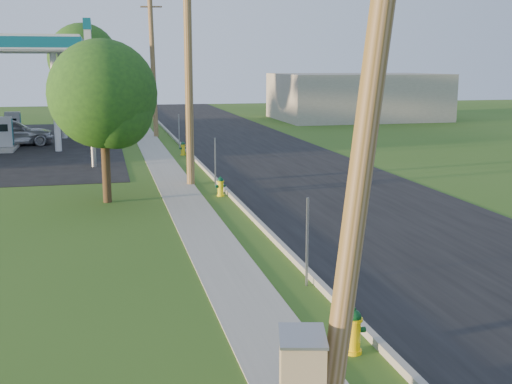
# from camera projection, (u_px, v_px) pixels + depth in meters

# --- Properties ---
(ground_plane) EXTENTS (140.00, 140.00, 0.00)m
(ground_plane) POSITION_uv_depth(u_px,v_px,m) (372.00, 374.00, 10.19)
(ground_plane) COLOR #2E5418
(ground_plane) RESTS_ON ground
(road) EXTENTS (8.00, 120.00, 0.02)m
(road) POSITION_uv_depth(u_px,v_px,m) (377.00, 216.00, 20.75)
(road) COLOR black
(road) RESTS_ON ground
(curb) EXTENTS (0.15, 120.00, 0.15)m
(curb) POSITION_uv_depth(u_px,v_px,m) (257.00, 221.00, 19.83)
(curb) COLOR gray
(curb) RESTS_ON ground
(sidewalk) EXTENTS (1.50, 120.00, 0.03)m
(sidewalk) POSITION_uv_depth(u_px,v_px,m) (201.00, 226.00, 19.45)
(sidewalk) COLOR gray
(sidewalk) RESTS_ON ground
(utility_pole_near) EXTENTS (1.40, 0.32, 9.48)m
(utility_pole_near) POSITION_uv_depth(u_px,v_px,m) (374.00, 67.00, 8.16)
(utility_pole_near) COLOR brown
(utility_pole_near) RESTS_ON ground
(utility_pole_mid) EXTENTS (1.40, 0.32, 9.80)m
(utility_pole_mid) POSITION_uv_depth(u_px,v_px,m) (188.00, 61.00, 25.30)
(utility_pole_mid) COLOR brown
(utility_pole_mid) RESTS_ON ground
(utility_pole_far) EXTENTS (1.40, 0.32, 9.50)m
(utility_pole_far) POSITION_uv_depth(u_px,v_px,m) (153.00, 65.00, 42.50)
(utility_pole_far) COLOR brown
(utility_pole_far) RESTS_ON ground
(sign_post_near) EXTENTS (0.05, 0.04, 2.00)m
(sign_post_near) POSITION_uv_depth(u_px,v_px,m) (307.00, 242.00, 14.06)
(sign_post_near) COLOR gray
(sign_post_near) RESTS_ON ground
(sign_post_mid) EXTENTS (0.05, 0.04, 2.00)m
(sign_post_mid) POSITION_uv_depth(u_px,v_px,m) (215.00, 163.00, 25.32)
(sign_post_mid) COLOR gray
(sign_post_mid) RESTS_ON ground
(sign_post_far) EXTENTS (0.05, 0.04, 2.00)m
(sign_post_far) POSITION_uv_depth(u_px,v_px,m) (179.00, 132.00, 36.95)
(sign_post_far) COLOR gray
(sign_post_far) RESTS_ON ground
(fuel_pump_ne) EXTENTS (1.20, 3.20, 1.90)m
(fuel_pump_ne) POSITION_uv_depth(u_px,v_px,m) (5.00, 138.00, 36.51)
(fuel_pump_ne) COLOR gray
(fuel_pump_ne) RESTS_ON ground
(fuel_pump_se) EXTENTS (1.20, 3.20, 1.90)m
(fuel_pump_se) POSITION_uv_depth(u_px,v_px,m) (14.00, 131.00, 40.32)
(fuel_pump_se) COLOR gray
(fuel_pump_se) RESTS_ON ground
(price_pylon) EXTENTS (0.34, 2.04, 6.85)m
(price_pylon) POSITION_uv_depth(u_px,v_px,m) (88.00, 51.00, 29.57)
(price_pylon) COLOR gray
(price_pylon) RESTS_ON ground
(distant_building) EXTENTS (14.00, 10.00, 4.00)m
(distant_building) POSITION_uv_depth(u_px,v_px,m) (357.00, 97.00, 56.82)
(distant_building) COLOR gray
(distant_building) RESTS_ON ground
(tree_verge) EXTENTS (3.77, 3.77, 5.71)m
(tree_verge) POSITION_uv_depth(u_px,v_px,m) (106.00, 98.00, 22.11)
(tree_verge) COLOR #3A2918
(tree_verge) RESTS_ON ground
(tree_lot) EXTENTS (5.19, 5.19, 7.86)m
(tree_lot) POSITION_uv_depth(u_px,v_px,m) (84.00, 61.00, 48.01)
(tree_lot) COLOR #3A2918
(tree_lot) RESTS_ON ground
(hydrant_near) EXTENTS (0.42, 0.37, 0.82)m
(hydrant_near) POSITION_uv_depth(u_px,v_px,m) (354.00, 331.00, 10.86)
(hydrant_near) COLOR yellow
(hydrant_near) RESTS_ON ground
(hydrant_mid) EXTENTS (0.39, 0.35, 0.75)m
(hydrant_mid) POSITION_uv_depth(u_px,v_px,m) (221.00, 186.00, 23.85)
(hydrant_mid) COLOR yellow
(hydrant_mid) RESTS_ON ground
(hydrant_far) EXTENTS (0.39, 0.35, 0.75)m
(hydrant_far) POSITION_uv_depth(u_px,v_px,m) (183.00, 148.00, 34.55)
(hydrant_far) COLOR yellow
(hydrant_far) RESTS_ON ground
(utility_cabinet) EXTENTS (0.79, 0.93, 1.38)m
(utility_cabinet) POSITION_uv_depth(u_px,v_px,m) (302.00, 383.00, 8.49)
(utility_cabinet) COLOR tan
(utility_cabinet) RESTS_ON ground
(car_silver) EXTENTS (5.13, 2.72, 1.66)m
(car_silver) POSITION_uv_depth(u_px,v_px,m) (11.00, 132.00, 38.37)
(car_silver) COLOR #ACAEB3
(car_silver) RESTS_ON ground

